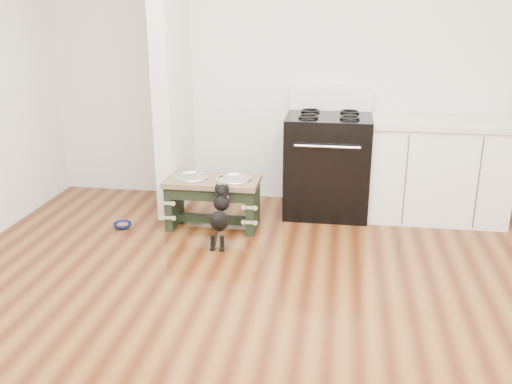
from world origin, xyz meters
name	(u,v)px	position (x,y,z in m)	size (l,w,h in m)	color
ground	(270,334)	(0.00, 0.00, 0.00)	(5.00, 5.00, 0.00)	#431D0C
room_shell	(273,59)	(0.00, 0.00, 1.62)	(5.00, 5.00, 5.00)	silver
partition_wall	(172,65)	(-1.18, 2.10, 1.35)	(0.15, 0.80, 2.70)	silver
oven_range	(327,163)	(0.25, 2.16, 0.48)	(0.76, 0.69, 1.14)	black
cabinet_run	(437,169)	(1.23, 2.18, 0.45)	(1.24, 0.64, 0.91)	white
dog_feeder	(213,193)	(-0.72, 1.63, 0.32)	(0.81, 0.43, 0.46)	black
puppy	(220,214)	(-0.57, 1.26, 0.27)	(0.14, 0.41, 0.49)	black
floor_bowl	(123,225)	(-1.50, 1.47, 0.02)	(0.19, 0.19, 0.05)	#0B1651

